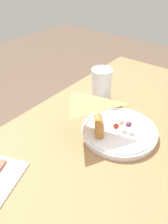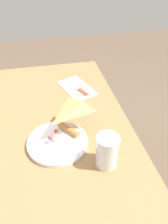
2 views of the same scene
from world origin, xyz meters
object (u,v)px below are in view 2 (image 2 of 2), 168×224
(plate_pizza, at_px, (57,141))
(milk_glass, at_px, (107,152))
(dining_table, at_px, (41,155))
(napkin_folded, at_px, (77,88))
(butter_knife, at_px, (78,88))

(plate_pizza, height_order, milk_glass, milk_glass)
(dining_table, xyz_separation_m, napkin_folded, (0.29, -0.20, 0.11))
(milk_glass, relative_size, butter_knife, 0.69)
(milk_glass, height_order, napkin_folded, milk_glass)
(dining_table, xyz_separation_m, milk_glass, (-0.17, -0.21, 0.16))
(dining_table, distance_m, napkin_folded, 0.37)
(milk_glass, bearing_deg, dining_table, 50.71)
(dining_table, height_order, plate_pizza, plate_pizza)
(milk_glass, bearing_deg, napkin_folded, 1.21)
(plate_pizza, relative_size, napkin_folded, 0.93)
(dining_table, relative_size, milk_glass, 9.78)
(napkin_folded, xyz_separation_m, butter_knife, (-0.01, -0.00, 0.00))
(dining_table, relative_size, napkin_folded, 4.95)
(plate_pizza, xyz_separation_m, milk_glass, (-0.12, -0.15, 0.04))
(plate_pizza, xyz_separation_m, butter_knife, (0.34, -0.14, -0.01))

